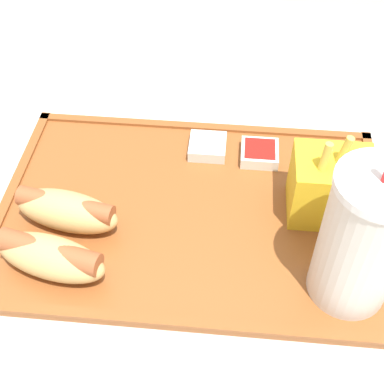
% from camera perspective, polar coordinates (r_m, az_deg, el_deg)
% --- Properties ---
extents(dining_table, '(1.25, 1.08, 0.76)m').
position_cam_1_polar(dining_table, '(0.96, -0.31, -17.17)').
color(dining_table, beige).
rests_on(dining_table, ground_plane).
extents(food_tray, '(0.46, 0.31, 0.01)m').
position_cam_1_polar(food_tray, '(0.64, 0.00, -2.12)').
color(food_tray, brown).
rests_on(food_tray, dining_table).
extents(soda_cup, '(0.08, 0.08, 0.19)m').
position_cam_1_polar(soda_cup, '(0.53, 17.74, -4.87)').
color(soda_cup, silver).
rests_on(soda_cup, food_tray).
extents(hot_dog_far, '(0.13, 0.07, 0.05)m').
position_cam_1_polar(hot_dog_far, '(0.58, -14.84, -6.64)').
color(hot_dog_far, tan).
rests_on(hot_dog_far, food_tray).
extents(hot_dog_near, '(0.13, 0.07, 0.05)m').
position_cam_1_polar(hot_dog_near, '(0.62, -13.24, -1.88)').
color(hot_dog_near, tan).
rests_on(hot_dog_near, food_tray).
extents(fries_carton, '(0.09, 0.07, 0.11)m').
position_cam_1_polar(fries_carton, '(0.63, 14.49, 0.63)').
color(fries_carton, gold).
rests_on(fries_carton, food_tray).
extents(sauce_cup_mayo, '(0.05, 0.05, 0.02)m').
position_cam_1_polar(sauce_cup_mayo, '(0.70, 1.67, 4.92)').
color(sauce_cup_mayo, silver).
rests_on(sauce_cup_mayo, food_tray).
extents(sauce_cup_ketchup, '(0.05, 0.05, 0.02)m').
position_cam_1_polar(sauce_cup_ketchup, '(0.70, 7.22, 4.17)').
color(sauce_cup_ketchup, silver).
rests_on(sauce_cup_ketchup, food_tray).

